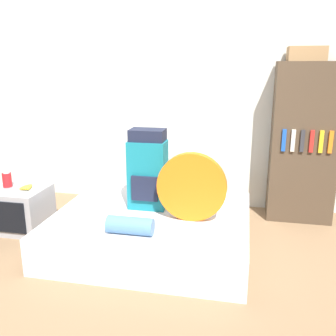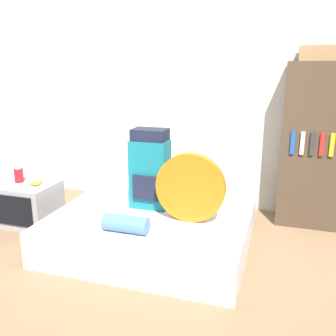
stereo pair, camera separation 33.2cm
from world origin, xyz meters
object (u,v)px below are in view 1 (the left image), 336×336
Objects in this scene: sleeping_roll at (130,226)px; television at (18,209)px; tent_bag at (192,187)px; bookshelf at (304,143)px; canister at (7,180)px; cardboard_box at (306,54)px; backpack at (148,170)px.

television is at bearing 158.49° from sleeping_roll.
television is (-1.41, 0.55, -0.18)m from sleeping_roll.
tent_bag is 1.04× the size of television.
bookshelf reaches higher than sleeping_roll.
television is 0.33m from canister.
sleeping_roll is (-0.45, -0.39, -0.24)m from tent_bag.
television is at bearing -161.78° from cardboard_box.
bookshelf is (1.52, 0.85, 0.15)m from backpack.
canister is at bearing 174.19° from tent_bag.
sleeping_roll is 2.16m from bookshelf.
canister is 3.36m from cardboard_box.
backpack is 2.02m from cardboard_box.
canister is (-1.52, 0.59, 0.12)m from sleeping_roll.
backpack is 1.24× the size of tent_bag.
bookshelf reaches higher than tent_bag.
television is 3.39m from cardboard_box.
cardboard_box is at bearing 16.84° from canister.
backpack reaches higher than canister.
canister is at bearing 161.68° from television.
bookshelf is (2.92, 0.92, 0.64)m from television.
backpack is 1.75m from bookshelf.
tent_bag is 0.36× the size of bookshelf.
canister is at bearing -163.91° from bookshelf.
tent_bag reaches higher than sleeping_roll.
sleeping_roll is at bearing -89.16° from backpack.
canister is at bearing 158.73° from sleeping_roll.
cardboard_box reaches higher than backpack.
backpack is at bearing 153.98° from tent_bag.
tent_bag is (0.46, -0.22, -0.06)m from backpack.
bookshelf is 0.93m from cardboard_box.
backpack is 0.69m from sleeping_roll.
bookshelf is at bearing 44.18° from sleeping_roll.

